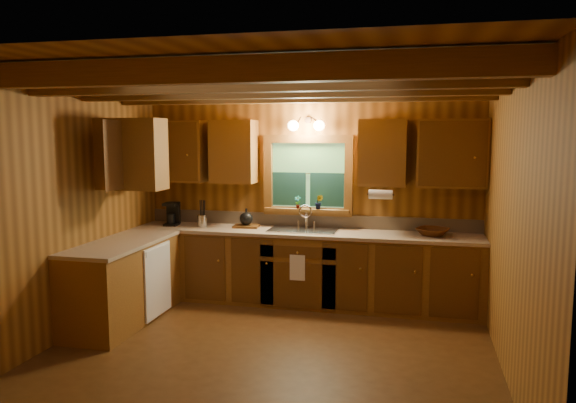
% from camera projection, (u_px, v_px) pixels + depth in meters
% --- Properties ---
extents(room, '(4.20, 4.20, 4.20)m').
position_uv_depth(room, '(268.00, 217.00, 5.02)').
color(room, '#4F3013').
rests_on(room, ground).
extents(ceiling_beams, '(4.20, 2.54, 0.18)m').
position_uv_depth(ceiling_beams, '(267.00, 85.00, 4.88)').
color(ceiling_beams, brown).
rests_on(ceiling_beams, room).
extents(base_cabinets, '(4.20, 2.22, 0.86)m').
position_uv_depth(base_cabinets, '(257.00, 272.00, 6.48)').
color(base_cabinets, brown).
rests_on(base_cabinets, ground).
extents(countertop, '(4.20, 2.24, 0.04)m').
position_uv_depth(countertop, '(258.00, 235.00, 6.43)').
color(countertop, tan).
rests_on(countertop, base_cabinets).
extents(backsplash, '(4.20, 0.02, 0.16)m').
position_uv_depth(backsplash, '(308.00, 220.00, 6.88)').
color(backsplash, tan).
rests_on(backsplash, room).
extents(dishwasher_panel, '(0.02, 0.60, 0.80)m').
position_uv_depth(dishwasher_panel, '(158.00, 281.00, 6.13)').
color(dishwasher_panel, white).
rests_on(dishwasher_panel, base_cabinets).
extents(upper_cabinets, '(4.19, 1.77, 0.78)m').
position_uv_depth(upper_cabinets, '(254.00, 153.00, 6.46)').
color(upper_cabinets, brown).
rests_on(upper_cabinets, room).
extents(window, '(1.12, 0.08, 1.00)m').
position_uv_depth(window, '(308.00, 177.00, 6.80)').
color(window, brown).
rests_on(window, room).
extents(window_sill, '(1.06, 0.14, 0.04)m').
position_uv_depth(window_sill, '(307.00, 210.00, 6.80)').
color(window_sill, brown).
rests_on(window_sill, room).
extents(wall_sconce, '(0.45, 0.21, 0.17)m').
position_uv_depth(wall_sconce, '(306.00, 125.00, 6.60)').
color(wall_sconce, black).
rests_on(wall_sconce, room).
extents(paper_towel_roll, '(0.27, 0.11, 0.11)m').
position_uv_depth(paper_towel_roll, '(381.00, 194.00, 6.28)').
color(paper_towel_roll, white).
rests_on(paper_towel_roll, upper_cabinets).
extents(dish_towel, '(0.18, 0.01, 0.30)m').
position_uv_depth(dish_towel, '(297.00, 268.00, 6.34)').
color(dish_towel, white).
rests_on(dish_towel, base_cabinets).
extents(sink, '(0.82, 0.48, 0.43)m').
position_uv_depth(sink, '(303.00, 234.00, 6.63)').
color(sink, silver).
rests_on(sink, countertop).
extents(coffee_maker, '(0.16, 0.21, 0.29)m').
position_uv_depth(coffee_maker, '(172.00, 214.00, 7.00)').
color(coffee_maker, black).
rests_on(coffee_maker, countertop).
extents(utensil_crock, '(0.12, 0.12, 0.34)m').
position_uv_depth(utensil_crock, '(202.00, 220.00, 6.88)').
color(utensil_crock, silver).
rests_on(utensil_crock, countertop).
extents(cutting_board, '(0.33, 0.25, 0.03)m').
position_uv_depth(cutting_board, '(246.00, 226.00, 6.84)').
color(cutting_board, '#543112').
rests_on(cutting_board, countertop).
extents(teakettle, '(0.17, 0.17, 0.21)m').
position_uv_depth(teakettle, '(246.00, 219.00, 6.83)').
color(teakettle, black).
rests_on(teakettle, cutting_board).
extents(wicker_basket, '(0.47, 0.47, 0.09)m').
position_uv_depth(wicker_basket, '(433.00, 232.00, 6.28)').
color(wicker_basket, '#48230C').
rests_on(wicker_basket, countertop).
extents(potted_plant_left, '(0.09, 0.07, 0.16)m').
position_uv_depth(potted_plant_left, '(298.00, 202.00, 6.79)').
color(potted_plant_left, '#543112').
rests_on(potted_plant_left, window_sill).
extents(potted_plant_right, '(0.10, 0.08, 0.18)m').
position_uv_depth(potted_plant_right, '(319.00, 202.00, 6.72)').
color(potted_plant_right, '#543112').
rests_on(potted_plant_right, window_sill).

